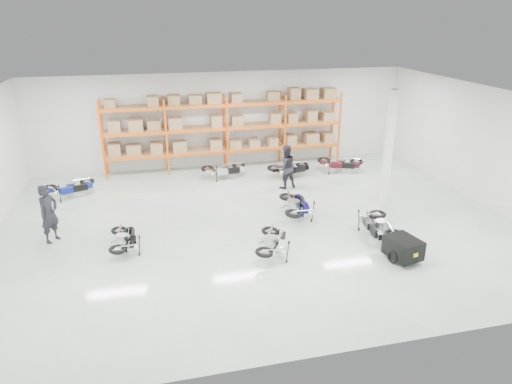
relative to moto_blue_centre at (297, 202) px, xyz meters
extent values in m
plane|color=silver|center=(-1.52, -0.18, -0.57)|extent=(18.00, 18.00, 0.00)
plane|color=white|center=(-1.52, -0.18, 3.93)|extent=(18.00, 18.00, 0.00)
plane|color=silver|center=(-1.52, 6.82, 1.68)|extent=(18.00, 0.00, 18.00)
plane|color=silver|center=(-1.52, -7.18, 1.68)|extent=(18.00, 0.00, 18.00)
plane|color=silver|center=(7.48, -0.18, 1.68)|extent=(0.00, 14.00, 14.00)
cube|color=#F0580C|center=(-7.12, 5.82, 1.18)|extent=(0.08, 0.08, 3.50)
cube|color=#F0580C|center=(-7.12, 6.72, 1.18)|extent=(0.08, 0.08, 3.50)
cube|color=#F0580C|center=(-4.32, 5.82, 1.18)|extent=(0.08, 0.08, 3.50)
cube|color=#F0580C|center=(-4.32, 6.72, 1.18)|extent=(0.08, 0.08, 3.50)
cube|color=#F0580C|center=(-1.52, 5.82, 1.18)|extent=(0.08, 0.08, 3.50)
cube|color=#F0580C|center=(-1.52, 6.72, 1.18)|extent=(0.08, 0.08, 3.50)
cube|color=#F0580C|center=(1.28, 5.82, 1.18)|extent=(0.08, 0.08, 3.50)
cube|color=#F0580C|center=(1.28, 6.72, 1.18)|extent=(0.08, 0.08, 3.50)
cube|color=#F0580C|center=(4.08, 5.82, 1.18)|extent=(0.08, 0.08, 3.50)
cube|color=#F0580C|center=(4.08, 6.72, 1.18)|extent=(0.08, 0.08, 3.50)
cube|color=#F0580C|center=(-5.72, 5.82, 0.33)|extent=(2.70, 0.08, 0.12)
cube|color=#F0580C|center=(-5.72, 6.72, 0.33)|extent=(2.70, 0.08, 0.12)
cube|color=#97714E|center=(-5.72, 6.27, 0.40)|extent=(2.68, 0.88, 0.02)
cube|color=#97714E|center=(-5.72, 6.27, 0.63)|extent=(2.40, 0.70, 0.44)
cube|color=#F0580C|center=(-2.92, 5.82, 0.33)|extent=(2.70, 0.08, 0.12)
cube|color=#F0580C|center=(-2.92, 6.72, 0.33)|extent=(2.70, 0.08, 0.12)
cube|color=#97714E|center=(-2.92, 6.27, 0.40)|extent=(2.68, 0.88, 0.02)
cube|color=#97714E|center=(-2.92, 6.27, 0.63)|extent=(2.40, 0.70, 0.44)
cube|color=#F0580C|center=(-0.12, 5.82, 0.33)|extent=(2.70, 0.08, 0.12)
cube|color=#F0580C|center=(-0.12, 6.72, 0.33)|extent=(2.70, 0.08, 0.12)
cube|color=#97714E|center=(-0.12, 6.27, 0.40)|extent=(2.68, 0.88, 0.02)
cube|color=#97714E|center=(-0.12, 6.27, 0.63)|extent=(2.40, 0.70, 0.44)
cube|color=#F0580C|center=(2.68, 5.82, 0.33)|extent=(2.70, 0.08, 0.12)
cube|color=#F0580C|center=(2.68, 6.72, 0.33)|extent=(2.70, 0.08, 0.12)
cube|color=#97714E|center=(2.68, 6.27, 0.40)|extent=(2.68, 0.88, 0.02)
cube|color=#97714E|center=(2.68, 6.27, 0.63)|extent=(2.40, 0.70, 0.44)
cube|color=#F0580C|center=(-5.72, 5.82, 1.43)|extent=(2.70, 0.08, 0.12)
cube|color=#F0580C|center=(-5.72, 6.72, 1.43)|extent=(2.70, 0.08, 0.12)
cube|color=#97714E|center=(-5.72, 6.27, 1.50)|extent=(2.68, 0.88, 0.02)
cube|color=#97714E|center=(-5.72, 6.27, 1.73)|extent=(2.40, 0.70, 0.44)
cube|color=#F0580C|center=(-2.92, 5.82, 1.43)|extent=(2.70, 0.08, 0.12)
cube|color=#F0580C|center=(-2.92, 6.72, 1.43)|extent=(2.70, 0.08, 0.12)
cube|color=#97714E|center=(-2.92, 6.27, 1.50)|extent=(2.68, 0.88, 0.02)
cube|color=#97714E|center=(-2.92, 6.27, 1.73)|extent=(2.40, 0.70, 0.44)
cube|color=#F0580C|center=(-0.12, 5.82, 1.43)|extent=(2.70, 0.08, 0.12)
cube|color=#F0580C|center=(-0.12, 6.72, 1.43)|extent=(2.70, 0.08, 0.12)
cube|color=#97714E|center=(-0.12, 6.27, 1.50)|extent=(2.68, 0.88, 0.02)
cube|color=#97714E|center=(-0.12, 6.27, 1.73)|extent=(2.40, 0.70, 0.44)
cube|color=#F0580C|center=(2.68, 5.82, 1.43)|extent=(2.70, 0.08, 0.12)
cube|color=#F0580C|center=(2.68, 6.72, 1.43)|extent=(2.70, 0.08, 0.12)
cube|color=#97714E|center=(2.68, 6.27, 1.50)|extent=(2.68, 0.88, 0.02)
cube|color=#97714E|center=(2.68, 6.27, 1.73)|extent=(2.40, 0.70, 0.44)
cube|color=#F0580C|center=(-5.72, 5.82, 2.53)|extent=(2.70, 0.08, 0.12)
cube|color=#F0580C|center=(-5.72, 6.72, 2.53)|extent=(2.70, 0.08, 0.12)
cube|color=#97714E|center=(-5.72, 6.27, 2.60)|extent=(2.68, 0.88, 0.02)
cube|color=#97714E|center=(-5.72, 6.27, 2.83)|extent=(2.40, 0.70, 0.44)
cube|color=#F0580C|center=(-2.92, 5.82, 2.53)|extent=(2.70, 0.08, 0.12)
cube|color=#F0580C|center=(-2.92, 6.72, 2.53)|extent=(2.70, 0.08, 0.12)
cube|color=#97714E|center=(-2.92, 6.27, 2.60)|extent=(2.68, 0.88, 0.02)
cube|color=#97714E|center=(-2.92, 6.27, 2.83)|extent=(2.40, 0.70, 0.44)
cube|color=#F0580C|center=(-0.12, 5.82, 2.53)|extent=(2.70, 0.08, 0.12)
cube|color=#F0580C|center=(-0.12, 6.72, 2.53)|extent=(2.70, 0.08, 0.12)
cube|color=#97714E|center=(-0.12, 6.27, 2.60)|extent=(2.68, 0.88, 0.02)
cube|color=#97714E|center=(-0.12, 6.27, 2.83)|extent=(2.40, 0.70, 0.44)
cube|color=#F0580C|center=(2.68, 5.82, 2.53)|extent=(2.70, 0.08, 0.12)
cube|color=#F0580C|center=(2.68, 6.72, 2.53)|extent=(2.70, 0.08, 0.12)
cube|color=#97714E|center=(2.68, 6.27, 2.60)|extent=(2.68, 0.88, 0.02)
cube|color=#97714E|center=(2.68, 6.27, 2.83)|extent=(2.40, 0.70, 0.44)
cube|color=white|center=(3.68, 0.32, 1.68)|extent=(0.25, 0.25, 4.50)
cube|color=black|center=(2.16, -3.80, -0.14)|extent=(1.02, 1.18, 0.59)
cube|color=yellow|center=(2.16, -4.32, -0.14)|extent=(0.17, 0.06, 0.12)
torus|color=black|center=(1.75, -3.80, -0.36)|extent=(0.09, 0.41, 0.41)
torus|color=black|center=(2.57, -3.80, -0.36)|extent=(0.09, 0.41, 0.41)
cylinder|color=black|center=(2.16, -3.10, -0.09)|extent=(0.26, 0.95, 0.04)
imported|color=black|center=(-8.44, 0.02, 0.41)|extent=(0.80, 0.86, 1.96)
imported|color=#212129|center=(0.47, 2.97, 0.38)|extent=(1.01, 0.83, 1.89)
camera|label=1|loc=(-5.02, -14.66, 6.51)|focal=32.00mm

